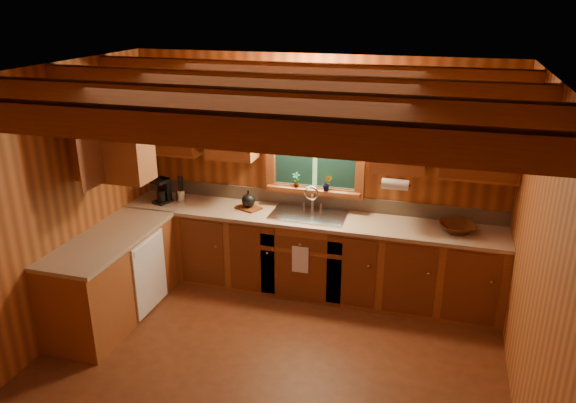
{
  "coord_description": "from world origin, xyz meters",
  "views": [
    {
      "loc": [
        1.35,
        -3.84,
        3.15
      ],
      "look_at": [
        0.0,
        0.8,
        1.35
      ],
      "focal_mm": 34.32,
      "sensor_mm": 36.0,
      "label": 1
    }
  ],
  "objects_px": {
    "sink": "(308,219)",
    "cutting_board": "(249,208)",
    "wicker_basket": "(457,228)",
    "coffee_maker": "(163,190)"
  },
  "relations": [
    {
      "from": "cutting_board",
      "to": "wicker_basket",
      "type": "height_order",
      "value": "wicker_basket"
    },
    {
      "from": "sink",
      "to": "cutting_board",
      "type": "bearing_deg",
      "value": 179.52
    },
    {
      "from": "sink",
      "to": "cutting_board",
      "type": "relative_size",
      "value": 3.1
    },
    {
      "from": "cutting_board",
      "to": "wicker_basket",
      "type": "xyz_separation_m",
      "value": [
        2.27,
        -0.01,
        0.03
      ]
    },
    {
      "from": "coffee_maker",
      "to": "cutting_board",
      "type": "bearing_deg",
      "value": 21.53
    },
    {
      "from": "wicker_basket",
      "to": "coffee_maker",
      "type": "bearing_deg",
      "value": -179.07
    },
    {
      "from": "sink",
      "to": "coffee_maker",
      "type": "relative_size",
      "value": 2.87
    },
    {
      "from": "wicker_basket",
      "to": "cutting_board",
      "type": "bearing_deg",
      "value": 179.76
    },
    {
      "from": "sink",
      "to": "cutting_board",
      "type": "distance_m",
      "value": 0.7
    },
    {
      "from": "sink",
      "to": "wicker_basket",
      "type": "bearing_deg",
      "value": -0.13
    }
  ]
}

